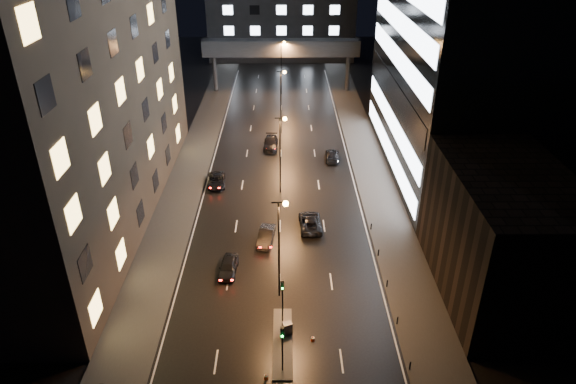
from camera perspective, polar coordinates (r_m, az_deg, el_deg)
name	(u,v)px	position (r m, az deg, el deg)	size (l,w,h in m)	color
ground	(281,153)	(76.10, -0.81, 4.34)	(160.00, 160.00, 0.00)	black
sidewalk_left	(191,168)	(72.71, -10.73, 2.65)	(5.00, 110.00, 0.15)	#383533
sidewalk_right	(370,167)	(72.54, 9.11, 2.73)	(5.00, 110.00, 0.15)	#383533
building_left	(58,40)	(59.15, -24.24, 15.18)	(15.00, 48.00, 40.00)	#2D2319
building_right_low	(502,235)	(49.95, 22.66, -4.40)	(10.00, 18.00, 12.00)	black
building_far	(281,3)	(128.68, -0.73, 20.29)	(34.00, 14.00, 25.00)	#333335
skybridge	(281,49)	(101.94, -0.77, 15.65)	(30.00, 3.00, 10.00)	#333335
median_island	(283,342)	(44.32, -0.61, -16.34)	(1.60, 8.00, 0.15)	#383533
traffic_signal_near	(282,294)	(44.12, -0.62, -11.28)	(0.28, 0.34, 4.40)	black
traffic_signal_far	(282,342)	(40.06, -0.63, -16.35)	(0.28, 0.34, 4.40)	black
bollard_row	(392,302)	(48.34, 11.47, -11.86)	(0.12, 25.12, 0.90)	black
streetlight_near	(281,237)	(44.87, -0.82, -5.06)	(1.45, 0.50, 10.15)	black
streetlight_mid_a	(281,145)	(62.49, -0.74, 5.21)	(1.45, 0.50, 10.15)	black
streetlight_mid_b	(282,94)	(81.21, -0.70, 10.86)	(1.45, 0.50, 10.15)	black
streetlight_far	(282,61)	(100.43, -0.67, 14.37)	(1.45, 0.50, 10.15)	black
car_away_a	(228,267)	(51.37, -6.65, -8.27)	(1.66, 4.13, 1.41)	black
car_away_b	(266,236)	(55.51, -2.46, -4.92)	(1.51, 4.32, 1.42)	black
car_away_c	(217,181)	(67.38, -7.95, 1.25)	(2.17, 4.72, 1.31)	black
car_away_d	(271,143)	(77.62, -1.92, 5.43)	(2.09, 5.15, 1.50)	black
car_toward_a	(310,222)	(57.90, 2.47, -3.35)	(2.37, 5.14, 1.43)	black
car_toward_b	(332,155)	(74.01, 4.94, 4.07)	(1.89, 4.65, 1.35)	black
utility_cabinet	(287,328)	(44.58, -0.08, -14.89)	(0.74, 0.55, 1.10)	#555558
cone_a	(266,376)	(41.66, -2.47, -19.78)	(0.34, 0.34, 0.54)	#FB530D
cone_b	(313,338)	(44.42, 2.76, -15.93)	(0.34, 0.34, 0.51)	#EF380C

